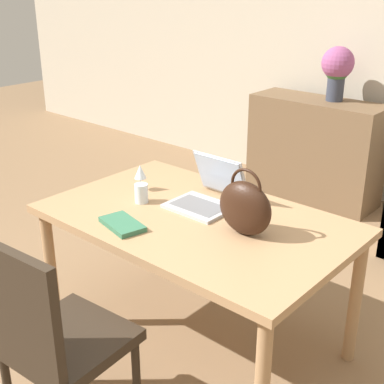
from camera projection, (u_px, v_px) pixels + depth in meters
dining_table at (196, 230)px, 2.60m from camera, size 1.47×0.92×0.72m
chair at (51, 335)px, 2.05m from camera, size 0.47×0.47×0.94m
sideboard at (314, 150)px, 4.49m from camera, size 1.10×0.40×0.85m
laptop at (209, 192)px, 2.69m from camera, size 0.31×0.34×0.24m
drinking_glass at (141, 193)px, 2.71m from camera, size 0.07×0.07×0.10m
wine_glass at (140, 173)px, 2.85m from camera, size 0.06×0.06×0.14m
handbag at (245, 207)px, 2.35m from camera, size 0.27×0.12×0.31m
flower_vase at (337, 68)px, 4.20m from camera, size 0.26×0.26×0.43m
book at (122, 224)px, 2.46m from camera, size 0.25×0.18×0.02m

